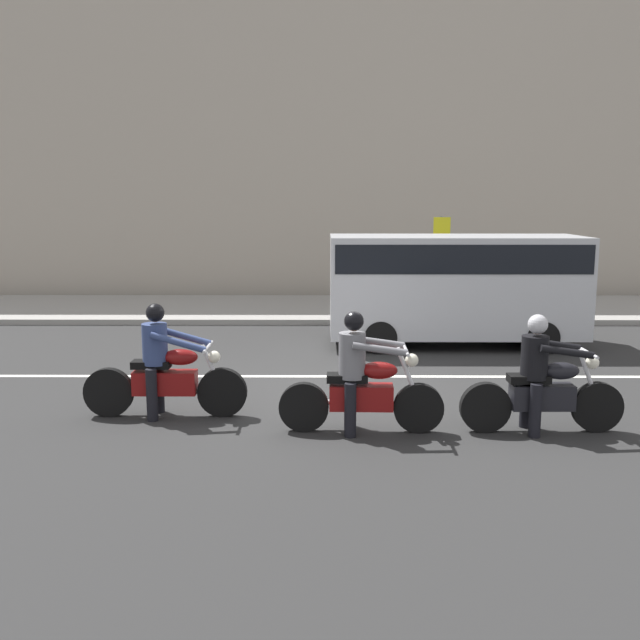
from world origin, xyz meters
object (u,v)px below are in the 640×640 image
motorcycle_with_rider_denim_blue (164,371)px  street_sign_post (441,252)px  motorcycle_with_rider_gray (360,383)px  motorcycle_with_rider_black_leather (541,384)px  parked_van_silver (455,282)px

motorcycle_with_rider_denim_blue → street_sign_post: street_sign_post is taller
motorcycle_with_rider_denim_blue → motorcycle_with_rider_gray: size_ratio=1.06×
motorcycle_with_rider_gray → street_sign_post: 10.17m
motorcycle_with_rider_black_leather → parked_van_silver: size_ratio=0.41×
motorcycle_with_rider_gray → parked_van_silver: bearing=68.5°
motorcycle_with_rider_gray → parked_van_silver: size_ratio=0.42×
motorcycle_with_rider_black_leather → motorcycle_with_rider_gray: motorcycle_with_rider_gray is taller
street_sign_post → motorcycle_with_rider_denim_blue: bearing=-119.9°
motorcycle_with_rider_denim_blue → parked_van_silver: parked_van_silver is taller
motorcycle_with_rider_gray → motorcycle_with_rider_black_leather: bearing=0.2°
motorcycle_with_rider_denim_blue → motorcycle_with_rider_gray: motorcycle_with_rider_denim_blue is taller
motorcycle_with_rider_black_leather → motorcycle_with_rider_denim_blue: bearing=172.7°
motorcycle_with_rider_black_leather → motorcycle_with_rider_gray: (-2.31, -0.01, 0.01)m
motorcycle_with_rider_black_leather → street_sign_post: 9.83m
parked_van_silver → motorcycle_with_rider_black_leather: bearing=-88.8°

